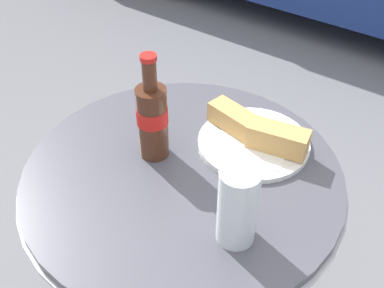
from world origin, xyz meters
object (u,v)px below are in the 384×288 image
Objects in this scene: bistro_table at (184,229)px; cola_bottle_left at (152,118)px; drinking_glass at (237,209)px; lunch_plate_near at (255,137)px.

cola_bottle_left is (-0.08, 0.01, 0.27)m from bistro_table.
bistro_table is at bearing -7.35° from cola_bottle_left.
drinking_glass reaches higher than lunch_plate_near.
cola_bottle_left reaches higher than drinking_glass.
bistro_table is at bearing 155.74° from drinking_glass.
lunch_plate_near is (0.08, 0.16, 0.20)m from bistro_table.
drinking_glass is at bearing -67.61° from lunch_plate_near.
cola_bottle_left is 0.97× the size of lunch_plate_near.
drinking_glass is (0.17, -0.08, 0.25)m from bistro_table.
drinking_glass is at bearing -24.26° from bistro_table.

